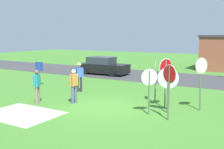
# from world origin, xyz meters

# --- Properties ---
(ground_plane) EXTENTS (80.00, 80.00, 0.00)m
(ground_plane) POSITION_xyz_m (0.00, 0.00, 0.00)
(ground_plane) COLOR #3D7528
(street_asphalt) EXTENTS (60.00, 6.40, 0.01)m
(street_asphalt) POSITION_xyz_m (0.00, 10.25, 0.00)
(street_asphalt) COLOR #38383A
(street_asphalt) RESTS_ON ground
(concrete_path) EXTENTS (3.20, 2.40, 0.01)m
(concrete_path) POSITION_xyz_m (-2.44, -2.67, 0.00)
(concrete_path) COLOR #ADAAA3
(concrete_path) RESTS_ON ground
(parked_car_on_street) EXTENTS (4.35, 2.12, 1.51)m
(parked_car_on_street) POSITION_xyz_m (-5.95, 9.26, 0.69)
(parked_car_on_street) COLOR black
(parked_car_on_street) RESTS_ON ground
(stop_sign_rear_right) EXTENTS (0.35, 0.71, 2.31)m
(stop_sign_rear_right) POSITION_xyz_m (2.50, 1.33, 1.58)
(stop_sign_rear_right) COLOR #51664C
(stop_sign_rear_right) RESTS_ON ground
(stop_sign_rear_left) EXTENTS (0.66, 0.38, 2.22)m
(stop_sign_rear_left) POSITION_xyz_m (3.22, -0.28, 1.51)
(stop_sign_rear_left) COLOR #51664C
(stop_sign_rear_left) RESTS_ON ground
(stop_sign_low_front) EXTENTS (0.53, 0.46, 1.95)m
(stop_sign_low_front) POSITION_xyz_m (2.25, 0.05, 1.32)
(stop_sign_low_front) COLOR #51664C
(stop_sign_low_front) RESTS_ON ground
(stop_sign_leaning_left) EXTENTS (0.39, 0.62, 2.36)m
(stop_sign_leaning_left) POSITION_xyz_m (3.95, 1.81, 1.60)
(stop_sign_leaning_left) COLOR #51664C
(stop_sign_leaning_left) RESTS_ON ground
(stop_sign_center_cluster) EXTENTS (0.90, 0.13, 1.97)m
(stop_sign_center_cluster) POSITION_xyz_m (2.84, 0.69, 1.34)
(stop_sign_center_cluster) COLOR #51664C
(stop_sign_center_cluster) RESTS_ON ground
(stop_sign_tallest) EXTENTS (0.23, 0.62, 2.09)m
(stop_sign_tallest) POSITION_xyz_m (1.72, 2.06, 1.40)
(stop_sign_tallest) COLOR #51664C
(stop_sign_tallest) RESTS_ON ground
(person_near_signs) EXTENTS (0.33, 0.54, 1.69)m
(person_near_signs) POSITION_xyz_m (-3.11, -1.12, 0.95)
(person_near_signs) COLOR #7A6B56
(person_near_signs) RESTS_ON ground
(person_in_dark_shirt) EXTENTS (0.46, 0.51, 1.74)m
(person_in_dark_shirt) POSITION_xyz_m (-3.16, 2.26, 1.01)
(person_in_dark_shirt) COLOR #2D2D33
(person_in_dark_shirt) RESTS_ON ground
(person_on_left) EXTENTS (0.26, 0.57, 1.69)m
(person_on_left) POSITION_xyz_m (-1.67, -0.08, 0.95)
(person_on_left) COLOR #4C5670
(person_on_left) RESTS_ON ground
(info_panel_leftmost) EXTENTS (0.60, 0.08, 1.60)m
(info_panel_leftmost) POSITION_xyz_m (-6.65, 2.46, 1.10)
(info_panel_leftmost) COLOR #4C4C51
(info_panel_leftmost) RESTS_ON ground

